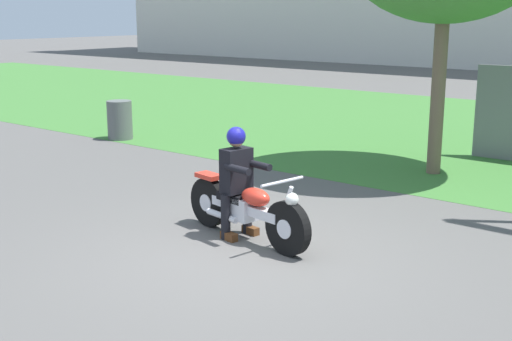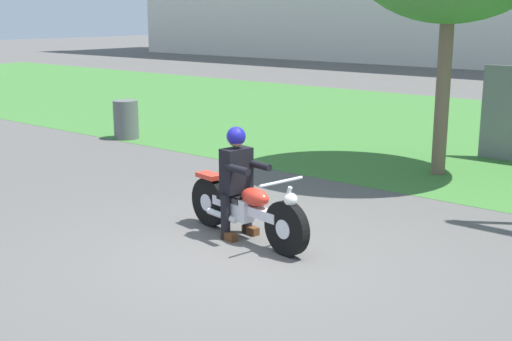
# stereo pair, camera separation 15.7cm
# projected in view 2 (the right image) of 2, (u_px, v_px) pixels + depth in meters

# --- Properties ---
(ground) EXTENTS (120.00, 120.00, 0.00)m
(ground) POSITION_uv_depth(u_px,v_px,m) (243.00, 255.00, 7.90)
(ground) COLOR #565451
(motorcycle_lead) EXTENTS (2.13, 0.69, 0.89)m
(motorcycle_lead) POSITION_uv_depth(u_px,v_px,m) (246.00, 209.00, 8.35)
(motorcycle_lead) COLOR black
(motorcycle_lead) RESTS_ON ground
(rider_lead) EXTENTS (0.60, 0.52, 1.41)m
(rider_lead) POSITION_uv_depth(u_px,v_px,m) (237.00, 173.00, 8.38)
(rider_lead) COLOR black
(rider_lead) RESTS_ON ground
(trash_can) EXTENTS (0.55, 0.55, 0.86)m
(trash_can) POSITION_uv_depth(u_px,v_px,m) (126.00, 120.00, 15.07)
(trash_can) COLOR #595E5B
(trash_can) RESTS_ON ground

